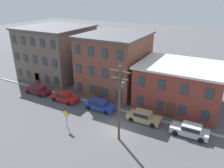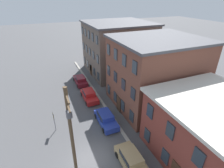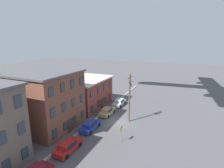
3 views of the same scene
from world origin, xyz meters
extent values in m
plane|color=#4C4C4F|center=(0.00, 0.00, 0.00)|extent=(200.00, 200.00, 0.00)
cube|color=#9E998E|center=(0.00, 4.50, 0.08)|extent=(56.00, 0.36, 0.16)
cube|color=#2D3842|center=(-17.28, 5.94, 1.60)|extent=(0.90, 0.10, 1.40)
cube|color=#2D3842|center=(-17.28, 5.94, 4.79)|extent=(0.90, 0.10, 1.40)
cube|color=#2D3842|center=(-14.97, 5.94, 1.60)|extent=(0.90, 0.10, 1.40)
cube|color=#2D3842|center=(-14.97, 5.94, 4.79)|extent=(0.90, 0.10, 1.40)
cube|color=#2D3842|center=(-14.97, 5.94, 7.99)|extent=(0.90, 0.10, 1.40)
cube|color=brown|center=(-6.34, 11.39, 4.66)|extent=(9.65, 10.78, 9.31)
cube|color=#4C4C51|center=(-6.34, 11.39, 9.46)|extent=(10.15, 11.28, 0.30)
cube|color=#2D3842|center=(-9.96, 5.94, 1.55)|extent=(0.90, 0.10, 1.40)
cube|color=#2D3842|center=(-9.96, 5.94, 4.66)|extent=(0.90, 0.10, 1.40)
cube|color=#2D3842|center=(-9.96, 5.94, 7.76)|extent=(0.90, 0.10, 1.40)
cube|color=#2D3842|center=(-7.54, 5.94, 1.55)|extent=(0.90, 0.10, 1.40)
cube|color=#2D3842|center=(-7.54, 5.94, 4.66)|extent=(0.90, 0.10, 1.40)
cube|color=#2D3842|center=(-7.54, 5.94, 7.76)|extent=(0.90, 0.10, 1.40)
cube|color=#2D3842|center=(-5.13, 5.94, 1.55)|extent=(0.90, 0.10, 1.40)
cube|color=#2D3842|center=(-5.13, 5.94, 4.66)|extent=(0.90, 0.10, 1.40)
cube|color=#2D3842|center=(-5.13, 5.94, 7.76)|extent=(0.90, 0.10, 1.40)
cube|color=#2D3842|center=(-2.72, 5.94, 1.55)|extent=(0.90, 0.10, 1.40)
cube|color=#2D3842|center=(-2.72, 5.94, 4.66)|extent=(0.90, 0.10, 1.40)
cube|color=#2D3842|center=(-2.72, 5.94, 7.76)|extent=(0.90, 0.10, 1.40)
cube|color=#472D1E|center=(-6.34, 5.94, 1.10)|extent=(1.10, 0.10, 2.20)
cube|color=brown|center=(5.00, 10.54, 3.01)|extent=(11.62, 9.08, 6.01)
cube|color=silver|center=(5.00, 10.54, 6.16)|extent=(12.12, 9.58, 0.30)
cube|color=#2D3842|center=(0.64, 5.94, 1.50)|extent=(0.90, 0.10, 1.40)
cube|color=#2D3842|center=(0.64, 5.94, 4.51)|extent=(0.90, 0.10, 1.40)
cube|color=#2D3842|center=(3.54, 5.94, 1.50)|extent=(0.90, 0.10, 1.40)
cube|color=#2D3842|center=(3.54, 5.94, 4.51)|extent=(0.90, 0.10, 1.40)
cube|color=#2D3842|center=(6.45, 5.94, 1.50)|extent=(0.90, 0.10, 1.40)
cube|color=#2D3842|center=(6.45, 5.94, 4.51)|extent=(0.90, 0.10, 1.40)
cube|color=#2D3842|center=(9.36, 5.94, 1.50)|extent=(0.90, 0.10, 1.40)
cube|color=#2D3842|center=(9.36, 5.94, 4.51)|extent=(0.90, 0.10, 1.40)
cube|color=#472D1E|center=(5.00, 5.94, 1.10)|extent=(1.10, 0.10, 2.20)
cylinder|color=black|center=(-15.16, 3.90, 0.33)|extent=(0.66, 0.22, 0.66)
cube|color=#B21E1E|center=(-10.73, 3.03, 0.53)|extent=(4.40, 1.80, 0.70)
cube|color=#B21E1E|center=(-10.93, 3.03, 1.15)|extent=(2.20, 1.51, 0.55)
cube|color=#1E232D|center=(-10.93, 3.03, 1.15)|extent=(2.02, 1.58, 0.48)
cylinder|color=black|center=(-9.28, 3.88, 0.33)|extent=(0.66, 0.22, 0.66)
cylinder|color=black|center=(-9.28, 2.18, 0.33)|extent=(0.66, 0.22, 0.66)
cylinder|color=black|center=(-12.18, 3.88, 0.33)|extent=(0.66, 0.22, 0.66)
cylinder|color=black|center=(-12.18, 2.18, 0.33)|extent=(0.66, 0.22, 0.66)
cube|color=#233899|center=(-4.44, 3.35, 0.53)|extent=(4.40, 1.80, 0.70)
cube|color=#233899|center=(-4.64, 3.35, 1.15)|extent=(2.20, 1.51, 0.55)
cube|color=#1E232D|center=(-4.64, 3.35, 1.15)|extent=(2.02, 1.58, 0.48)
cylinder|color=black|center=(-2.99, 4.20, 0.33)|extent=(0.66, 0.22, 0.66)
cylinder|color=black|center=(-2.99, 2.50, 0.33)|extent=(0.66, 0.22, 0.66)
cylinder|color=black|center=(-5.89, 4.20, 0.33)|extent=(0.66, 0.22, 0.66)
cylinder|color=black|center=(-5.89, 2.50, 0.33)|extent=(0.66, 0.22, 0.66)
cube|color=tan|center=(2.26, 3.36, 0.53)|extent=(4.40, 1.80, 0.70)
cube|color=tan|center=(2.06, 3.36, 1.15)|extent=(2.20, 1.51, 0.55)
cube|color=#1E232D|center=(2.06, 3.36, 1.15)|extent=(2.02, 1.58, 0.48)
cylinder|color=black|center=(3.71, 4.21, 0.33)|extent=(0.66, 0.22, 0.66)
cylinder|color=black|center=(3.71, 2.51, 0.33)|extent=(0.66, 0.22, 0.66)
cylinder|color=black|center=(0.81, 4.21, 0.33)|extent=(0.66, 0.22, 0.66)
cylinder|color=black|center=(0.81, 2.51, 0.33)|extent=(0.66, 0.22, 0.66)
cube|color=#B7B7BC|center=(8.07, 3.12, 0.53)|extent=(4.40, 1.80, 0.70)
cube|color=#B7B7BC|center=(8.27, 3.12, 1.15)|extent=(2.20, 1.51, 0.55)
cube|color=#1E232D|center=(8.27, 3.12, 1.15)|extent=(2.02, 1.58, 0.48)
cylinder|color=black|center=(6.62, 2.27, 0.33)|extent=(0.66, 0.22, 0.66)
cylinder|color=black|center=(6.62, 3.97, 0.33)|extent=(0.66, 0.22, 0.66)
cylinder|color=black|center=(9.52, 2.27, 0.33)|extent=(0.66, 0.22, 0.66)
cylinder|color=black|center=(9.52, 3.97, 0.33)|extent=(0.66, 0.22, 0.66)
cylinder|color=slate|center=(-5.68, -2.62, 1.18)|extent=(0.08, 0.08, 2.36)
cube|color=yellow|center=(-5.68, -2.65, 2.01)|extent=(0.98, 0.03, 0.98)
cube|color=black|center=(-5.68, -2.64, 2.01)|extent=(1.05, 0.02, 1.05)
cylinder|color=brown|center=(1.08, -1.59, 4.45)|extent=(0.28, 0.28, 8.91)
cube|color=brown|center=(1.08, -1.59, 8.31)|extent=(2.40, 0.12, 0.12)
cube|color=brown|center=(1.08, -1.59, 7.51)|extent=(2.00, 0.12, 0.12)
cylinder|color=#515156|center=(1.43, -1.59, 6.91)|extent=(0.44, 0.44, 0.55)
camera|label=1|loc=(10.44, -20.39, 15.60)|focal=35.00mm
camera|label=2|loc=(11.79, -2.68, 14.38)|focal=28.00mm
camera|label=3|loc=(-27.33, -10.69, 14.35)|focal=28.00mm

